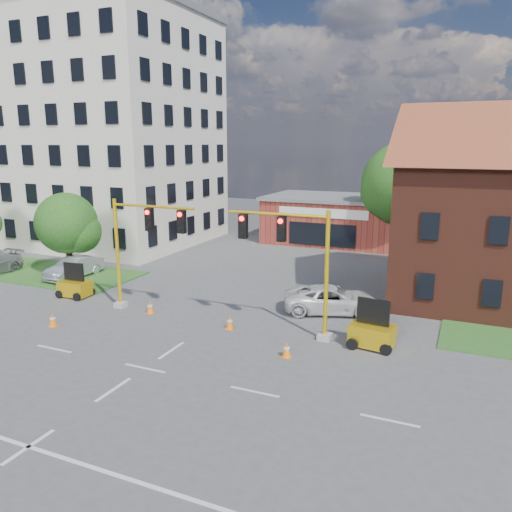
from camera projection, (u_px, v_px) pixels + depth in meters
name	position (u px, v px, depth m)	size (l,w,h in m)	color
ground	(145.00, 368.00, 20.77)	(120.00, 120.00, 0.00)	#49494C
grass_verge_nw	(5.00, 267.00, 37.51)	(22.00, 6.00, 0.08)	#25511E
lane_markings	(95.00, 402.00, 18.09)	(60.00, 36.00, 0.01)	silver
office_block	(102.00, 130.00, 45.86)	(18.40, 15.40, 20.60)	beige
brick_shop	(334.00, 219.00, 47.07)	(12.40, 8.40, 4.30)	maroon
tree_large	(408.00, 187.00, 41.04)	(7.23, 6.89, 9.28)	#382314
tree_nw_front	(70.00, 225.00, 34.82)	(4.47, 4.26, 5.82)	#382314
signal_mast_west	(141.00, 242.00, 26.96)	(5.30, 0.60, 6.20)	gray
signal_mast_east	(293.00, 257.00, 23.56)	(5.30, 0.60, 6.20)	gray
trailer_west	(75.00, 287.00, 30.28)	(1.85, 1.30, 2.03)	gold
trailer_east	(372.00, 333.00, 22.81)	(2.07, 1.52, 2.20)	gold
cone_a	(53.00, 320.00, 25.46)	(0.40, 0.40, 0.70)	orange
cone_b	(150.00, 307.00, 27.42)	(0.40, 0.40, 0.70)	orange
cone_c	(286.00, 350.00, 21.79)	(0.40, 0.40, 0.70)	orange
cone_d	(230.00, 323.00, 25.09)	(0.40, 0.40, 0.70)	orange
pickup_white	(332.00, 300.00, 27.48)	(2.43, 5.27, 1.46)	silver
sedan_silver_front	(74.00, 268.00, 34.51)	(1.55, 4.44, 1.46)	#9CA0A4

